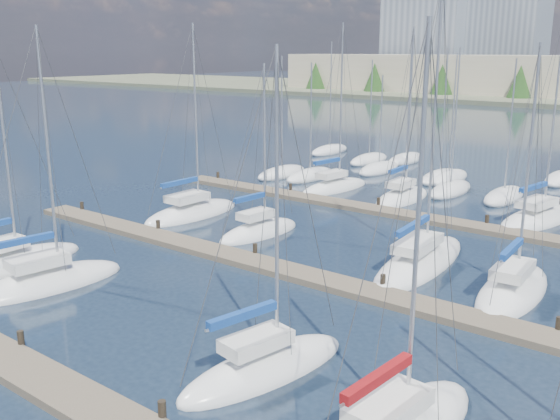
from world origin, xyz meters
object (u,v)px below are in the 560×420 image
Objects in this scene: sailboat_p at (538,218)px; sailboat_b at (5,265)px; sailboat_l at (513,290)px; sailboat_c at (47,282)px; sailboat_d at (264,368)px; sailboat_o at (402,197)px; sailboat_h at (192,213)px; sailboat_n at (334,187)px; sailboat_j at (259,231)px; sailboat_k at (420,262)px.

sailboat_p reaches higher than sailboat_b.
sailboat_c reaches higher than sailboat_l.
sailboat_c is 13.87m from sailboat_d.
sailboat_o is at bearing 129.19° from sailboat_l.
sailboat_c is at bearing -109.39° from sailboat_p.
sailboat_h is (-22.61, 0.97, -0.00)m from sailboat_l.
sailboat_p is at bearing 8.25° from sailboat_n.
sailboat_p is 1.21× the size of sailboat_d.
sailboat_h is 1.11× the size of sailboat_b.
sailboat_c is (4.09, -13.92, 0.00)m from sailboat_h.
sailboat_c reaches higher than sailboat_b.
sailboat_b is (-22.53, -12.91, -0.01)m from sailboat_l.
sailboat_b is 14.73m from sailboat_j.
sailboat_l is 0.90× the size of sailboat_o.
sailboat_l is at bearing -16.14° from sailboat_k.
sailboat_n reaches higher than sailboat_j.
sailboat_j is at bearing -69.43° from sailboat_n.
sailboat_j is at bearing 87.11° from sailboat_c.
sailboat_c is 19.29m from sailboat_k.
sailboat_c is at bearing -96.38° from sailboat_j.
sailboat_j is at bearing -179.41° from sailboat_k.
sailboat_o is 0.87× the size of sailboat_k.
sailboat_n is (3.48, 12.97, 0.02)m from sailboat_h.
sailboat_j is at bearing -102.89° from sailboat_o.
sailboat_h reaches higher than sailboat_j.
sailboat_n is 1.15× the size of sailboat_d.
sailboat_b is at bearing -168.92° from sailboat_d.
sailboat_b reaches higher than sailboat_j.
sailboat_l is at bearing -28.97° from sailboat_n.
sailboat_d is (8.39, -27.22, -0.00)m from sailboat_o.
sailboat_l is 0.84× the size of sailboat_p.
sailboat_p is 33.53m from sailboat_b.
sailboat_d is (14.49, -26.98, -0.01)m from sailboat_n.
sailboat_n is at bearing 108.52° from sailboat_j.
sailboat_j is at bearing -5.66° from sailboat_h.
sailboat_c is (-18.51, -12.95, 0.00)m from sailboat_l.
sailboat_d is at bearing -54.64° from sailboat_n.
sailboat_o is 1.22× the size of sailboat_j.
sailboat_c is at bearing -81.57° from sailboat_n.
sailboat_k is (-2.42, -13.15, -0.00)m from sailboat_p.
sailboat_o is 1.12× the size of sailboat_d.
sailboat_b is at bearing -88.92° from sailboat_h.
sailboat_k is (-5.30, 1.11, 0.00)m from sailboat_l.
sailboat_n is 1.14× the size of sailboat_b.
sailboat_p is 1.31× the size of sailboat_j.
sailboat_o is (9.58, 13.21, 0.02)m from sailboat_h.
sailboat_p reaches higher than sailboat_d.
sailboat_o is 1.11× the size of sailboat_b.
sailboat_b is (-4.02, 0.03, -0.01)m from sailboat_c.
sailboat_d is 17.35m from sailboat_j.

